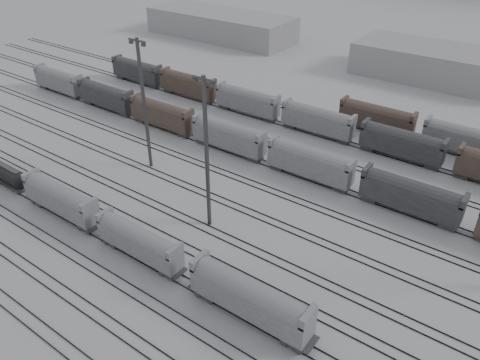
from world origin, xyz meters
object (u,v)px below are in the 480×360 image
Objects in this scene: hopper_car_b at (139,241)px; light_mast_c at (207,152)px; hopper_car_c at (250,297)px; hopper_car_a at (61,198)px.

hopper_car_b is 14.62m from light_mast_c.
hopper_car_b is at bearing 180.00° from hopper_car_c.
hopper_car_b is at bearing -103.02° from light_mast_c.
hopper_car_a is 0.64× the size of light_mast_c.
light_mast_c is (2.59, 11.22, 9.01)m from hopper_car_b.
hopper_car_c is at bearing -36.78° from light_mast_c.
hopper_car_a is at bearing -149.48° from light_mast_c.
hopper_car_c is 0.67× the size of light_mast_c.
hopper_car_b is 0.89× the size of hopper_car_c.
light_mast_c is at bearing 76.98° from hopper_car_b.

